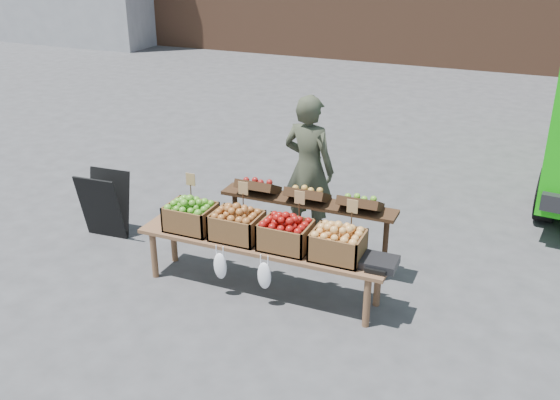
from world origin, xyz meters
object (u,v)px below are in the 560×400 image
at_px(crate_golden_apples, 191,217).
at_px(crate_green_apples, 338,245).
at_px(vendor, 309,169).
at_px(back_table, 307,223).
at_px(chalkboard_sign, 105,205).
at_px(display_bench, 261,267).
at_px(crate_russet_pears, 237,226).
at_px(crate_red_apples, 286,235).
at_px(weighing_scale, 380,263).

distance_m(crate_golden_apples, crate_green_apples, 1.65).
relative_size(vendor, back_table, 0.86).
relative_size(chalkboard_sign, display_bench, 0.31).
height_order(back_table, display_bench, back_table).
bearing_deg(back_table, crate_russet_pears, -125.31).
bearing_deg(vendor, crate_green_apples, 130.32).
xyz_separation_m(chalkboard_sign, crate_red_apples, (2.59, -0.42, 0.29)).
height_order(vendor, chalkboard_sign, vendor).
bearing_deg(crate_red_apples, crate_green_apples, 0.00).
xyz_separation_m(display_bench, crate_russet_pears, (-0.28, 0.00, 0.42)).
height_order(chalkboard_sign, crate_green_apples, crate_green_apples).
relative_size(back_table, crate_golden_apples, 4.20).
relative_size(crate_red_apples, crate_green_apples, 1.00).
bearing_deg(crate_red_apples, back_table, 93.18).
bearing_deg(chalkboard_sign, crate_golden_apples, -19.42).
bearing_deg(back_table, vendor, 109.64).
distance_m(crate_russet_pears, crate_red_apples, 0.55).
bearing_deg(vendor, crate_golden_apples, 68.91).
distance_m(back_table, crate_russet_pears, 0.90).
bearing_deg(crate_red_apples, display_bench, 180.00).
distance_m(crate_golden_apples, crate_red_apples, 1.10).
distance_m(back_table, weighing_scale, 1.25).
bearing_deg(weighing_scale, back_table, 144.65).
bearing_deg(crate_red_apples, weighing_scale, 0.00).
relative_size(crate_red_apples, weighing_scale, 1.47).
xyz_separation_m(crate_russet_pears, crate_green_apples, (1.10, 0.00, 0.00)).
height_order(crate_golden_apples, crate_red_apples, same).
height_order(crate_red_apples, weighing_scale, crate_red_apples).
distance_m(chalkboard_sign, crate_golden_apples, 1.58).
xyz_separation_m(chalkboard_sign, back_table, (2.55, 0.30, 0.10)).
relative_size(back_table, crate_green_apples, 4.20).
xyz_separation_m(crate_russet_pears, weighing_scale, (1.52, 0.00, -0.10)).
height_order(vendor, display_bench, vendor).
bearing_deg(weighing_scale, crate_russet_pears, 180.00).
bearing_deg(display_bench, back_table, 71.92).
height_order(back_table, crate_golden_apples, back_table).
bearing_deg(crate_russet_pears, crate_green_apples, 0.00).
bearing_deg(back_table, display_bench, -108.08).
height_order(crate_green_apples, weighing_scale, crate_green_apples).
distance_m(vendor, crate_green_apples, 1.63).
xyz_separation_m(vendor, back_table, (0.24, -0.67, -0.38)).
bearing_deg(chalkboard_sign, weighing_scale, -10.31).
distance_m(crate_red_apples, crate_green_apples, 0.55).
relative_size(vendor, display_bench, 0.67).
height_order(vendor, crate_red_apples, vendor).
bearing_deg(crate_red_apples, vendor, 101.35).
distance_m(back_table, crate_green_apples, 0.95).
bearing_deg(crate_golden_apples, crate_green_apples, 0.00).
relative_size(display_bench, crate_green_apples, 5.40).
bearing_deg(weighing_scale, crate_golden_apples, 180.00).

